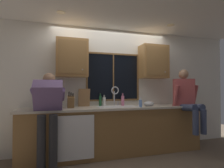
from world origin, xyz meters
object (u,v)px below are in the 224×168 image
at_px(cutting_board, 84,98).
at_px(mixing_bowl, 149,104).
at_px(bottle_tall_clear, 100,101).
at_px(bottle_amber_small, 104,101).
at_px(soap_dispenser, 141,103).
at_px(person_standing, 48,109).
at_px(person_sitting_on_counter, 187,97).
at_px(bottle_green_glass, 123,100).
at_px(knife_block, 71,102).

relative_size(cutting_board, mixing_bowl, 1.73).
distance_m(bottle_tall_clear, bottle_amber_small, 0.10).
bearing_deg(soap_dispenser, bottle_tall_clear, 150.05).
xyz_separation_m(person_standing, person_sitting_on_counter, (2.70, 0.04, 0.15)).
relative_size(person_standing, bottle_amber_small, 6.71).
bearing_deg(mixing_bowl, soap_dispenser, -152.35).
distance_m(mixing_bowl, bottle_tall_clear, 0.99).
height_order(cutting_board, bottle_tall_clear, cutting_board).
distance_m(soap_dispenser, bottle_tall_clear, 0.81).
bearing_deg(bottle_green_glass, bottle_tall_clear, 175.52).
bearing_deg(bottle_amber_small, bottle_tall_clear, -159.64).
distance_m(person_sitting_on_counter, bottle_amber_small, 1.71).
xyz_separation_m(bottle_tall_clear, bottle_amber_small, (0.09, 0.03, -0.02)).
distance_m(mixing_bowl, soap_dispenser, 0.28).
relative_size(person_sitting_on_counter, mixing_bowl, 6.11).
height_order(mixing_bowl, bottle_amber_small, bottle_amber_small).
bearing_deg(mixing_bowl, knife_block, 176.58).
bearing_deg(bottle_amber_small, mixing_bowl, -19.96).
relative_size(soap_dispenser, bottle_green_glass, 0.74).
relative_size(mixing_bowl, bottle_tall_clear, 0.77).
relative_size(person_standing, person_sitting_on_counter, 1.23).
bearing_deg(bottle_tall_clear, soap_dispenser, -29.95).
xyz_separation_m(bottle_green_glass, bottle_amber_small, (-0.38, 0.07, -0.02)).
relative_size(bottle_tall_clear, bottle_amber_small, 1.16).
bearing_deg(person_sitting_on_counter, cutting_board, 166.72).
bearing_deg(bottle_amber_small, person_standing, -152.84).
xyz_separation_m(cutting_board, mixing_bowl, (1.28, -0.29, -0.13)).
bearing_deg(person_sitting_on_counter, soap_dispenser, 176.12).
xyz_separation_m(cutting_board, bottle_tall_clear, (0.33, -0.01, -0.06)).
xyz_separation_m(mixing_bowl, bottle_green_glass, (-0.47, 0.24, 0.06)).
relative_size(knife_block, cutting_board, 0.90).
distance_m(bottle_green_glass, bottle_tall_clear, 0.48).
height_order(cutting_board, bottle_green_glass, cutting_board).
bearing_deg(bottle_tall_clear, mixing_bowl, -16.40).
xyz_separation_m(person_standing, cutting_board, (0.65, 0.52, 0.14)).
distance_m(person_sitting_on_counter, knife_block, 2.34).
height_order(person_standing, bottle_green_glass, person_standing).
bearing_deg(person_sitting_on_counter, bottle_amber_small, 162.69).
bearing_deg(soap_dispenser, bottle_green_glass, 122.08).
bearing_deg(bottle_green_glass, bottle_amber_small, 169.68).
relative_size(knife_block, bottle_green_glass, 1.20).
bearing_deg(person_standing, bottle_green_glass, 18.18).
bearing_deg(person_standing, cutting_board, 38.77).
distance_m(cutting_board, bottle_amber_small, 0.42).
height_order(knife_block, bottle_tall_clear, knife_block).
xyz_separation_m(person_standing, bottle_amber_small, (1.06, 0.55, 0.06)).
height_order(mixing_bowl, bottle_tall_clear, bottle_tall_clear).
relative_size(knife_block, bottle_tall_clear, 1.20).
bearing_deg(bottle_tall_clear, bottle_green_glass, -4.48).
height_order(knife_block, bottle_amber_small, knife_block).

